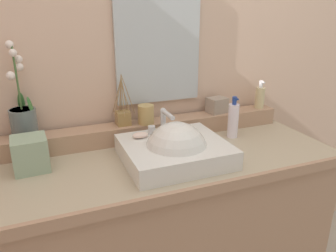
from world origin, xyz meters
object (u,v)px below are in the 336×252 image
Objects in this scene: soap_dispenser at (260,97)px; sink_basin at (176,152)px; reed_diffuser at (123,117)px; trinket_box at (217,105)px; soap_bar at (140,135)px; tissue_box at (30,154)px; tumbler_cup at (146,114)px; potted_plant at (23,115)px; lotion_bottle at (233,120)px.

sink_basin is at bearing -155.46° from soap_dispenser.
reed_diffuser reaches higher than sink_basin.
soap_bar is at bearing -169.88° from trinket_box.
tissue_box is (-0.41, -0.15, -0.05)m from reed_diffuser.
soap_bar is at bearing -116.55° from tumbler_cup.
trinket_box is (0.36, 0.30, 0.08)m from sink_basin.
soap_bar is 0.18m from reed_diffuser.
soap_bar is 0.50m from potted_plant.
trinket_box is 0.93m from tissue_box.
tumbler_cup is at bearing -4.49° from potted_plant.
sink_basin is 2.78× the size of soap_dispenser.
trinket_box is at bearing 39.46° from sink_basin.
soap_bar is at bearing -175.85° from lotion_bottle.
reed_diffuser is at bearing 169.53° from trinket_box.
soap_dispenser is at bearing 1.24° from tumbler_cup.
potted_plant is at bearing 156.60° from soap_bar.
soap_dispenser reaches higher than lotion_bottle.
soap_bar is 0.52× the size of tissue_box.
tissue_box is at bearing -159.94° from reed_diffuser.
trinket_box reaches higher than soap_bar.
lotion_bottle is (0.51, -0.14, -0.03)m from reed_diffuser.
tissue_box is (-0.52, -0.13, -0.06)m from tumbler_cup.
soap_dispenser reaches higher than tissue_box.
reed_diffuser reaches higher than tissue_box.
tumbler_cup is 0.54m from tissue_box.
lotion_bottle is (0.94, -0.16, -0.09)m from potted_plant.
soap_dispenser reaches higher than tumbler_cup.
reed_diffuser is 1.18× the size of lotion_bottle.
soap_dispenser is 1.69× the size of tumbler_cup.
potted_plant is 0.96m from lotion_bottle.
sink_basin is 4.69× the size of tumbler_cup.
potted_plant is 2.97× the size of tissue_box.
soap_dispenser reaches higher than soap_bar.
potted_plant is (-0.57, 0.31, 0.14)m from sink_basin.
reed_diffuser is 2.47× the size of trinket_box.
sink_basin is 2.07× the size of lotion_bottle.
potted_plant is 0.54m from tumbler_cup.
trinket_box is at bearing 4.06° from tumbler_cup.
potted_plant is 1.96× the size of lotion_bottle.
tumbler_cup is (0.08, 0.16, 0.04)m from soap_bar.
sink_basin is at bearing -44.34° from soap_bar.
reed_diffuser is at bearing 164.31° from lotion_bottle.
soap_bar is 0.17× the size of potted_plant.
tissue_box is at bearing -179.61° from lotion_bottle.
soap_dispenser is at bearing 12.97° from soap_bar.
soap_dispenser is at bearing -0.75° from reed_diffuser.
soap_dispenser is 0.29m from lotion_bottle.
tumbler_cup is at bearing 98.19° from sink_basin.
potted_plant reaches higher than trinket_box.
potted_plant is at bearing 168.25° from trinket_box.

